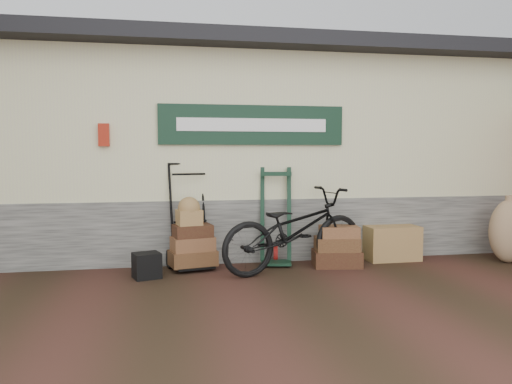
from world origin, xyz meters
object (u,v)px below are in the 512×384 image
(black_trunk, at_px, (147,266))
(bicycle, at_px, (295,225))
(porter_trolley, at_px, (189,214))
(suitcase_stack, at_px, (337,246))
(wicker_hamper, at_px, (390,242))
(green_barrow, at_px, (276,216))

(black_trunk, relative_size, bicycle, 0.15)
(porter_trolley, relative_size, bicycle, 0.69)
(suitcase_stack, xyz_separation_m, bicycle, (-0.65, -0.18, 0.33))
(bicycle, bearing_deg, suitcase_stack, -91.72)
(porter_trolley, relative_size, suitcase_stack, 2.26)
(porter_trolley, relative_size, wicker_hamper, 1.91)
(porter_trolley, xyz_separation_m, suitcase_stack, (2.00, -0.30, -0.44))
(porter_trolley, xyz_separation_m, bicycle, (1.35, -0.48, -0.12))
(suitcase_stack, relative_size, wicker_hamper, 0.84)
(suitcase_stack, bearing_deg, wicker_hamper, 17.85)
(green_barrow, xyz_separation_m, suitcase_stack, (0.80, -0.30, -0.39))
(porter_trolley, bearing_deg, wicker_hamper, -12.36)
(green_barrow, height_order, suitcase_stack, green_barrow)
(green_barrow, distance_m, black_trunk, 1.90)
(porter_trolley, xyz_separation_m, black_trunk, (-0.56, -0.49, -0.57))
(green_barrow, xyz_separation_m, bicycle, (0.15, -0.48, -0.07))
(wicker_hamper, xyz_separation_m, bicycle, (-1.58, -0.48, 0.36))
(green_barrow, bearing_deg, black_trunk, -153.10)
(black_trunk, bearing_deg, green_barrow, 15.68)
(porter_trolley, bearing_deg, suitcase_stack, -20.93)
(bicycle, bearing_deg, porter_trolley, 53.53)
(porter_trolley, distance_m, black_trunk, 0.94)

